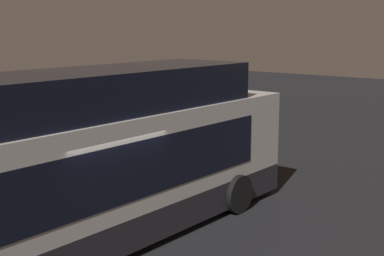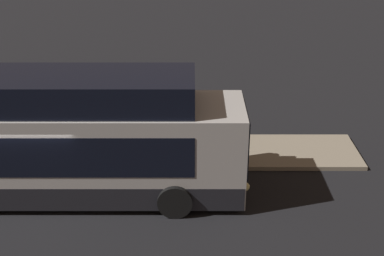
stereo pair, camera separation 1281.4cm
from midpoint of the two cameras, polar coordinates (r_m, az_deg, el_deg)
ground at (r=12.68m, az=-40.78°, el=-22.76°), size 80.00×80.00×0.00m
platform at (r=15.14m, az=-42.82°, el=-17.29°), size 20.00×2.46×0.14m
bus_lead at (r=12.11m, az=-43.73°, el=-15.82°), size 12.30×2.74×3.71m
passenger_boarding at (r=14.16m, az=-40.28°, el=-13.84°), size 0.38×0.54×1.87m
passenger_waiting at (r=15.44m, az=-21.78°, el=-10.43°), size 0.67×0.52×1.77m
suitcase at (r=15.40m, az=-23.60°, el=-12.92°), size 0.45×0.26×0.99m
sign_post at (r=14.73m, az=-41.90°, el=-10.76°), size 0.10×0.88×2.54m
trash_bin at (r=16.09m, az=-26.46°, el=-12.32°), size 0.44×0.44×0.65m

